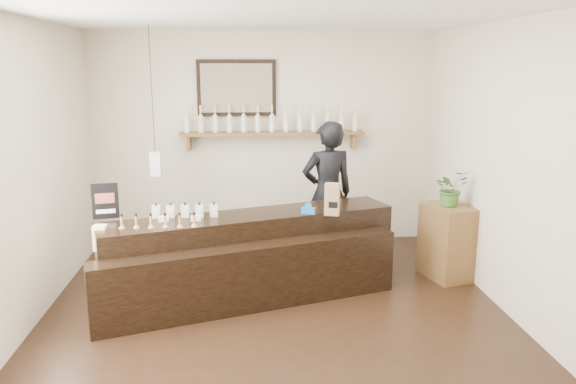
{
  "coord_description": "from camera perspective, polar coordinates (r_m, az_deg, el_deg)",
  "views": [
    {
      "loc": [
        -0.3,
        -4.93,
        2.37
      ],
      "look_at": [
        0.17,
        0.7,
        1.09
      ],
      "focal_mm": 35.0,
      "sensor_mm": 36.0,
      "label": 1
    }
  ],
  "objects": [
    {
      "name": "counter",
      "position": [
        5.85,
        -3.85,
        -6.87
      ],
      "size": [
        3.1,
        1.72,
        1.01
      ],
      "color": "black",
      "rests_on": "ground"
    },
    {
      "name": "back_wall_decor",
      "position": [
        7.33,
        -3.57,
        7.92
      ],
      "size": [
        2.66,
        0.96,
        1.69
      ],
      "color": "brown",
      "rests_on": "ground"
    },
    {
      "name": "shopkeeper",
      "position": [
        6.7,
        4.04,
        0.79
      ],
      "size": [
        0.8,
        0.6,
        1.96
      ],
      "primitive_type": "imported",
      "rotation": [
        0.0,
        0.0,
        3.34
      ],
      "color": "black",
      "rests_on": "ground"
    },
    {
      "name": "potted_plant",
      "position": [
        6.46,
        16.21,
        0.39
      ],
      "size": [
        0.44,
        0.4,
        0.4
      ],
      "primitive_type": "imported",
      "rotation": [
        0.0,
        0.0,
        0.28
      ],
      "color": "#3C6829",
      "rests_on": "side_cabinet"
    },
    {
      "name": "ground",
      "position": [
        5.48,
        -1.18,
        -12.87
      ],
      "size": [
        5.0,
        5.0,
        0.0
      ],
      "primitive_type": "plane",
      "color": "black",
      "rests_on": "ground"
    },
    {
      "name": "tape_dispenser",
      "position": [
        5.83,
        2.07,
        -1.78
      ],
      "size": [
        0.15,
        0.09,
        0.12
      ],
      "color": "#1864AE",
      "rests_on": "counter"
    },
    {
      "name": "promo_sign",
      "position": [
        5.9,
        -18.07,
        -0.89
      ],
      "size": [
        0.26,
        0.07,
        0.36
      ],
      "color": "black",
      "rests_on": "counter"
    },
    {
      "name": "room_shell",
      "position": [
        4.98,
        -1.26,
        5.08
      ],
      "size": [
        5.0,
        5.0,
        5.0
      ],
      "color": "beige",
      "rests_on": "ground"
    },
    {
      "name": "paper_bag",
      "position": [
        5.78,
        4.52,
        -0.73
      ],
      "size": [
        0.18,
        0.15,
        0.33
      ],
      "color": "olive",
      "rests_on": "counter"
    },
    {
      "name": "side_cabinet",
      "position": [
        6.62,
        15.87,
        -4.87
      ],
      "size": [
        0.56,
        0.67,
        0.84
      ],
      "color": "brown",
      "rests_on": "ground"
    }
  ]
}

